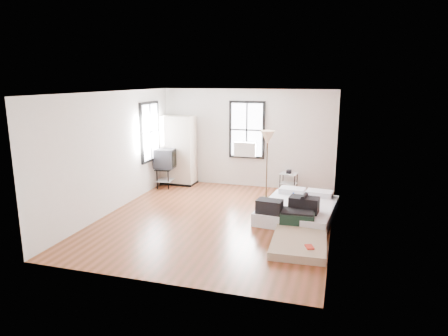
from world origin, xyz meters
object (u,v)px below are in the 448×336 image
(mattress_bare, at_px, (299,233))
(tv_stand, at_px, (166,159))
(wardrobe, at_px, (178,150))
(mattress_main, at_px, (298,208))
(side_table, at_px, (289,177))
(floor_lamp, at_px, (267,140))

(mattress_bare, relative_size, tv_stand, 1.72)
(wardrobe, bearing_deg, mattress_main, -26.69)
(side_table, height_order, tv_stand, tv_stand)
(mattress_bare, height_order, wardrobe, wardrobe)
(mattress_bare, distance_m, floor_lamp, 3.12)
(mattress_bare, relative_size, side_table, 3.16)
(mattress_bare, xyz_separation_m, tv_stand, (-4.13, 2.89, 0.68))
(wardrobe, height_order, tv_stand, wardrobe)
(floor_lamp, xyz_separation_m, tv_stand, (-3.00, 0.34, -0.73))
(wardrobe, bearing_deg, mattress_bare, -39.14)
(mattress_bare, height_order, floor_lamp, floor_lamp)
(mattress_bare, xyz_separation_m, side_table, (-0.65, 3.36, 0.28))
(side_table, bearing_deg, floor_lamp, -120.25)
(mattress_main, relative_size, tv_stand, 2.02)
(mattress_main, relative_size, side_table, 3.72)
(mattress_main, height_order, floor_lamp, floor_lamp)
(mattress_main, bearing_deg, floor_lamp, 134.17)
(mattress_main, xyz_separation_m, wardrobe, (-3.74, 1.95, 0.82))
(mattress_bare, bearing_deg, wardrobe, 137.64)
(mattress_bare, bearing_deg, mattress_main, 95.24)
(wardrobe, height_order, side_table, wardrobe)
(mattress_main, xyz_separation_m, floor_lamp, (-0.95, 1.21, 1.35))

